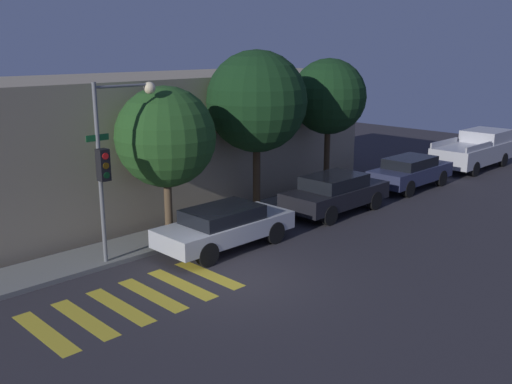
{
  "coord_description": "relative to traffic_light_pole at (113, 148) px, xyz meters",
  "views": [
    {
      "loc": [
        -9.91,
        -10.8,
        6.26
      ],
      "look_at": [
        2.87,
        2.1,
        1.6
      ],
      "focal_mm": 40.0,
      "sensor_mm": 36.0,
      "label": 1
    }
  ],
  "objects": [
    {
      "name": "traffic_light_pole",
      "position": [
        0.0,
        0.0,
        0.0
      ],
      "size": [
        2.32,
        0.56,
        5.32
      ],
      "color": "slate",
      "rests_on": "ground"
    },
    {
      "name": "pickup_truck",
      "position": [
        20.69,
        -1.27,
        -2.5
      ],
      "size": [
        5.48,
        2.13,
        1.89
      ],
      "color": "#BCBCC1",
      "rests_on": "ground"
    },
    {
      "name": "tree_near_corner",
      "position": [
        2.34,
        0.74,
        -0.04
      ],
      "size": [
        3.25,
        3.25,
        5.06
      ],
      "color": "brown",
      "rests_on": "ground"
    },
    {
      "name": "sidewalk",
      "position": [
        1.57,
        0.76,
        -3.4
      ],
      "size": [
        26.0,
        1.86,
        0.14
      ],
      "primitive_type": "cube",
      "color": "slate",
      "rests_on": "ground"
    },
    {
      "name": "sedan_middle",
      "position": [
        8.72,
        -1.27,
        -2.66
      ],
      "size": [
        4.61,
        1.89,
        1.5
      ],
      "color": "black",
      "rests_on": "ground"
    },
    {
      "name": "building_row",
      "position": [
        1.57,
        5.09,
        -0.9
      ],
      "size": [
        26.0,
        6.0,
        5.14
      ],
      "primitive_type": "cube",
      "color": "gray",
      "rests_on": "ground"
    },
    {
      "name": "sedan_near_corner",
      "position": [
        3.05,
        -1.27,
        -2.72
      ],
      "size": [
        4.61,
        1.82,
        1.36
      ],
      "color": "#B7BABF",
      "rests_on": "ground"
    },
    {
      "name": "crosswalk",
      "position": [
        -1.14,
        -2.57,
        -3.47
      ],
      "size": [
        5.25,
        2.6,
        0.0
      ],
      "color": "gold",
      "rests_on": "ground"
    },
    {
      "name": "tree_midblock",
      "position": [
        6.46,
        0.74,
        0.81
      ],
      "size": [
        3.73,
        3.73,
        6.16
      ],
      "color": "#42301E",
      "rests_on": "ground"
    },
    {
      "name": "ground_plane",
      "position": [
        1.57,
        -3.37,
        -3.47
      ],
      "size": [
        60.0,
        60.0,
        0.0
      ],
      "primitive_type": "plane",
      "color": "#2D2B30"
    },
    {
      "name": "tree_far_end",
      "position": [
        10.69,
        0.74,
        0.73
      ],
      "size": [
        3.14,
        3.14,
        5.79
      ],
      "color": "#42301E",
      "rests_on": "ground"
    },
    {
      "name": "sedan_far_end",
      "position": [
        14.23,
        -1.27,
        -2.68
      ],
      "size": [
        4.6,
        1.76,
        1.45
      ],
      "color": "#2D3351",
      "rests_on": "ground"
    }
  ]
}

